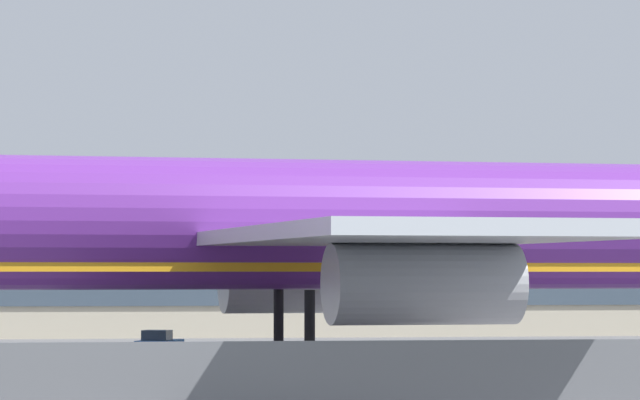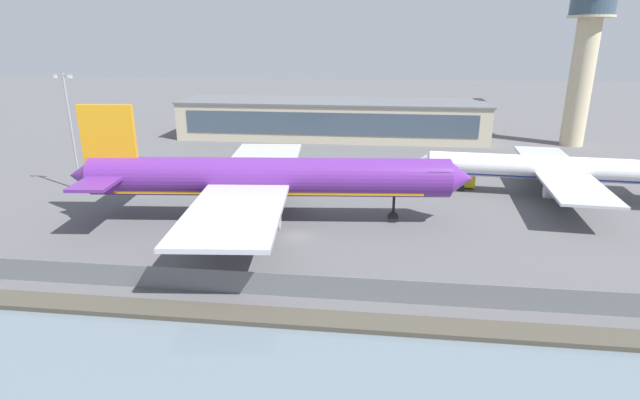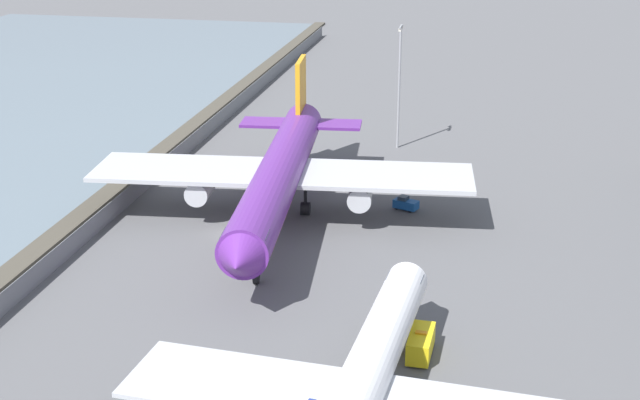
# 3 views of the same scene
# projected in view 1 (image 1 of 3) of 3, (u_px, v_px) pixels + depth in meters

# --- Properties ---
(ground_plane) EXTENTS (500.00, 500.00, 0.00)m
(ground_plane) POSITION_uv_depth(u_px,v_px,m) (513.00, 390.00, 73.69)
(ground_plane) COLOR #565659
(cargo_jet_purple) EXTENTS (57.26, 49.34, 16.79)m
(cargo_jet_purple) POSITION_uv_depth(u_px,v_px,m) (357.00, 230.00, 78.40)
(cargo_jet_purple) COLOR #602889
(cargo_jet_purple) RESTS_ON ground
(baggage_tug) EXTENTS (2.65, 3.56, 1.80)m
(baggage_tug) POSITION_uv_depth(u_px,v_px,m) (159.00, 350.00, 92.16)
(baggage_tug) COLOR #19519E
(baggage_tug) RESTS_ON ground
(terminal_building) EXTENTS (78.55, 18.62, 9.62)m
(terminal_building) POSITION_uv_depth(u_px,v_px,m) (263.00, 270.00, 141.56)
(terminal_building) COLOR #BCB299
(terminal_building) RESTS_ON ground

